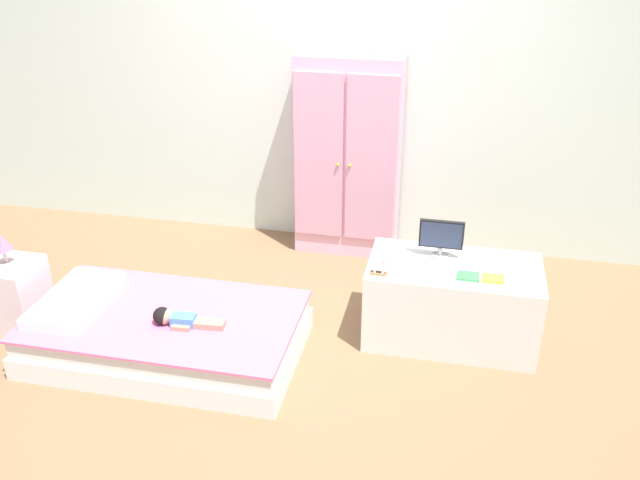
# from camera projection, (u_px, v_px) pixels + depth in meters

# --- Properties ---
(ground_plane) EXTENTS (10.00, 10.00, 0.02)m
(ground_plane) POSITION_uv_depth(u_px,v_px,m) (281.00, 358.00, 3.84)
(ground_plane) COLOR brown
(back_wall) EXTENTS (6.40, 0.05, 2.70)m
(back_wall) POSITION_uv_depth(u_px,v_px,m) (337.00, 55.00, 4.60)
(back_wall) COLOR silver
(back_wall) RESTS_ON ground_plane
(bed) EXTENTS (1.48, 0.85, 0.25)m
(bed) POSITION_uv_depth(u_px,v_px,m) (167.00, 333.00, 3.82)
(bed) COLOR white
(bed) RESTS_ON ground_plane
(pillow) EXTENTS (0.32, 0.61, 0.06)m
(pillow) POSITION_uv_depth(u_px,v_px,m) (74.00, 299.00, 3.85)
(pillow) COLOR white
(pillow) RESTS_ON bed
(doll) EXTENTS (0.39, 0.14, 0.10)m
(doll) POSITION_uv_depth(u_px,v_px,m) (175.00, 318.00, 3.66)
(doll) COLOR #4C84C6
(doll) RESTS_ON bed
(nightstand) EXTENTS (0.32, 0.32, 0.40)m
(nightstand) POSITION_uv_depth(u_px,v_px,m) (14.00, 293.00, 4.05)
(nightstand) COLOR silver
(nightstand) RESTS_ON ground_plane
(table_lamp) EXTENTS (0.11, 0.11, 0.19)m
(table_lamp) POSITION_uv_depth(u_px,v_px,m) (3.00, 243.00, 3.90)
(table_lamp) COLOR #B7B2AD
(table_lamp) RESTS_ON nightstand
(wardrobe) EXTENTS (0.71, 0.32, 1.40)m
(wardrobe) POSITION_uv_depth(u_px,v_px,m) (348.00, 157.00, 4.70)
(wardrobe) COLOR #EFADCC
(wardrobe) RESTS_ON ground_plane
(tv_stand) EXTENTS (0.96, 0.52, 0.47)m
(tv_stand) POSITION_uv_depth(u_px,v_px,m) (452.00, 302.00, 3.90)
(tv_stand) COLOR silver
(tv_stand) RESTS_ON ground_plane
(tv_monitor) EXTENTS (0.25, 0.10, 0.22)m
(tv_monitor) POSITION_uv_depth(u_px,v_px,m) (441.00, 236.00, 3.83)
(tv_monitor) COLOR #99999E
(tv_monitor) RESTS_ON tv_stand
(rocking_horse_toy) EXTENTS (0.09, 0.04, 0.11)m
(rocking_horse_toy) POSITION_uv_depth(u_px,v_px,m) (380.00, 266.00, 3.68)
(rocking_horse_toy) COLOR #8E6642
(rocking_horse_toy) RESTS_ON tv_stand
(book_green) EXTENTS (0.12, 0.10, 0.01)m
(book_green) POSITION_uv_depth(u_px,v_px,m) (468.00, 276.00, 3.67)
(book_green) COLOR #429E51
(book_green) RESTS_ON tv_stand
(book_yellow) EXTENTS (0.11, 0.09, 0.02)m
(book_yellow) POSITION_uv_depth(u_px,v_px,m) (493.00, 279.00, 3.65)
(book_yellow) COLOR gold
(book_yellow) RESTS_ON tv_stand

